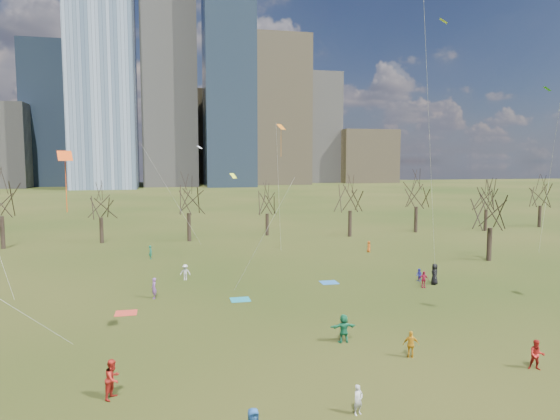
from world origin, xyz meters
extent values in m
plane|color=black|center=(0.00, 0.00, 0.00)|extent=(500.00, 500.00, 0.00)
cube|color=slate|center=(-35.00, 190.00, 59.00)|extent=(26.00, 26.00, 118.00)
cube|color=slate|center=(-8.00, 205.00, 47.50)|extent=(24.00, 24.00, 95.00)
cube|color=#384C66|center=(18.00, 195.00, 52.50)|extent=(22.00, 22.00, 105.00)
cube|color=#726347|center=(45.00, 215.00, 36.00)|extent=(28.00, 28.00, 72.00)
cube|color=#384C66|center=(-60.00, 220.00, 32.50)|extent=(25.00, 25.00, 65.00)
cube|color=slate|center=(70.00, 230.00, 29.00)|extent=(22.00, 22.00, 58.00)
cube|color=#726347|center=(5.00, 240.00, 24.00)|extent=(30.00, 30.00, 48.00)
cube|color=#726347|center=(95.00, 225.00, 14.00)|extent=(30.00, 28.00, 28.00)
cylinder|color=black|center=(-31.00, 39.00, 2.14)|extent=(0.55, 0.55, 4.28)
cylinder|color=black|center=(-19.00, 41.00, 1.80)|extent=(0.52, 0.52, 3.60)
cylinder|color=black|center=(-7.00, 40.00, 2.02)|extent=(0.54, 0.54, 4.05)
cylinder|color=black|center=(5.00, 43.00, 1.69)|extent=(0.51, 0.51, 3.38)
cylinder|color=black|center=(17.00, 39.00, 1.98)|extent=(0.54, 0.54, 3.96)
cylinder|color=black|center=(29.00, 41.00, 2.07)|extent=(0.54, 0.54, 4.14)
cylinder|color=black|center=(41.00, 40.00, 1.75)|extent=(0.52, 0.52, 3.51)
cylinder|color=black|center=(53.00, 42.00, 1.87)|extent=(0.53, 0.53, 3.74)
cylinder|color=black|center=(26.00, 18.00, 1.91)|extent=(0.53, 0.53, 3.83)
cube|color=teal|center=(-4.24, 8.19, 0.01)|extent=(1.60, 1.50, 0.03)
cube|color=#2462AC|center=(4.78, 12.15, 0.01)|extent=(1.60, 1.50, 0.03)
cube|color=red|center=(-13.15, 6.47, 0.01)|extent=(1.60, 1.50, 0.03)
imported|color=silver|center=(-1.74, -11.58, 0.69)|extent=(0.59, 0.50, 1.38)
imported|color=#B12119|center=(-12.68, -7.49, 0.97)|extent=(1.08, 1.17, 1.94)
imported|color=orange|center=(3.71, -6.09, 0.79)|extent=(1.00, 0.65, 1.58)
imported|color=#1C7E50|center=(0.74, -2.89, 0.91)|extent=(1.69, 0.55, 1.82)
imported|color=black|center=(14.10, 9.31, 0.98)|extent=(1.05, 1.14, 1.96)
imported|color=#844F9E|center=(-11.18, 10.17, 0.87)|extent=(0.47, 0.67, 1.75)
imported|color=#2C29B5|center=(13.29, 10.71, 0.61)|extent=(0.54, 0.66, 1.22)
imported|color=silver|center=(-8.41, 16.19, 0.77)|extent=(1.07, 0.74, 1.53)
imported|color=#B5193B|center=(12.51, 8.47, 0.75)|extent=(0.93, 0.51, 1.50)
imported|color=#CC5916|center=(14.67, 26.18, 0.71)|extent=(0.45, 0.69, 1.41)
imported|color=#197457|center=(-11.98, 27.72, 0.79)|extent=(0.47, 0.64, 1.59)
imported|color=#B21E19|center=(9.62, -9.18, 0.84)|extent=(1.01, 0.94, 1.67)
plane|color=#E54C13|center=(-15.18, -3.38, 11.69)|extent=(1.22, 1.11, 0.54)
cylinder|color=#E54C13|center=(-15.18, -3.38, 10.03)|extent=(0.04, 0.04, 2.70)
plane|color=#DCFF28|center=(12.28, 6.03, 22.75)|extent=(0.81, 0.87, 0.39)
cylinder|color=silver|center=(8.95, 1.66, 12.08)|extent=(6.67, 8.77, 21.36)
plane|color=green|center=(30.06, 14.95, 19.14)|extent=(0.87, 0.97, 0.47)
cylinder|color=silver|center=(27.24, 10.67, 10.27)|extent=(5.66, 8.58, 17.74)
plane|color=orange|center=(2.44, 22.26, 15.17)|extent=(1.28, 1.20, 0.64)
cylinder|color=silver|center=(1.55, 19.47, 8.29)|extent=(1.80, 5.60, 13.78)
cylinder|color=orange|center=(2.44, 22.26, 13.37)|extent=(0.04, 0.04, 3.00)
plane|color=#D7F326|center=(-4.99, 6.07, 10.29)|extent=(0.71, 0.66, 0.38)
cylinder|color=silver|center=(-3.19, 3.71, 5.84)|extent=(3.63, 4.74, 8.90)
plane|color=white|center=(-6.07, 28.57, 13.06)|extent=(0.86, 0.87, 0.36)
cylinder|color=silver|center=(-9.20, 24.22, 7.23)|extent=(6.29, 8.73, 11.67)
camera|label=1|loc=(-9.93, -31.77, 11.39)|focal=32.00mm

